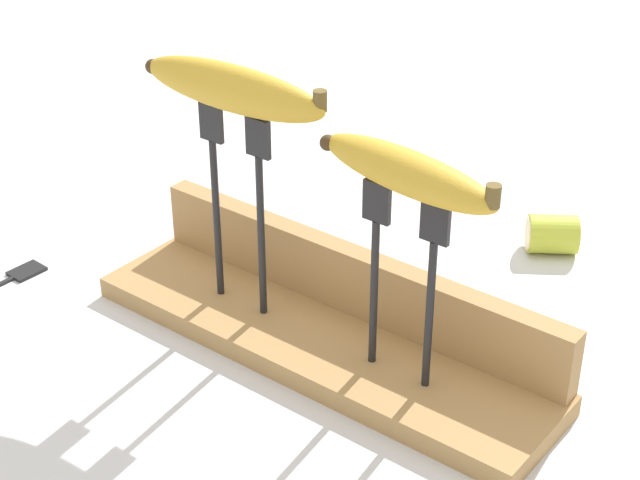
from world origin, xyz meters
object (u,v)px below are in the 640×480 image
fork_stand_left (237,194)px  banana_raised_right (407,172)px  banana_raised_left (232,88)px  fork_stand_right (403,269)px  banana_chunk_near (552,234)px

fork_stand_left → banana_raised_right: bearing=0.0°
fork_stand_left → banana_raised_right: (0.19, 0.00, 0.08)m
banana_raised_left → banana_raised_right: bearing=0.0°
fork_stand_left → fork_stand_right: bearing=-0.0°
fork_stand_right → fork_stand_left: bearing=180.0°
banana_raised_right → fork_stand_left: bearing=-180.0°
fork_stand_left → fork_stand_right: size_ratio=1.13×
fork_stand_right → banana_raised_left: banana_raised_left is taller
fork_stand_right → banana_raised_right: (-0.00, 0.00, 0.09)m
fork_stand_left → banana_chunk_near: 0.38m
banana_raised_left → banana_chunk_near: 0.42m
fork_stand_right → banana_chunk_near: 0.33m
fork_stand_right → banana_raised_right: banana_raised_right is taller
banana_chunk_near → banana_raised_right: bearing=-88.9°
fork_stand_right → banana_raised_right: size_ratio=0.98×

